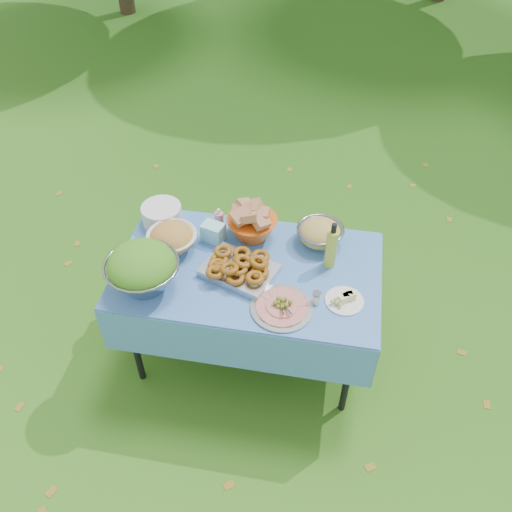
{
  "coord_description": "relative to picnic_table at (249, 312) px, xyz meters",
  "views": [
    {
      "loc": [
        0.41,
        -2.07,
        2.91
      ],
      "look_at": [
        0.04,
        0.0,
        0.86
      ],
      "focal_mm": 38.0,
      "sensor_mm": 36.0,
      "label": 1
    }
  ],
  "objects": [
    {
      "name": "wipes_box",
      "position": [
        -0.24,
        0.2,
        0.44
      ],
      "size": [
        0.14,
        0.12,
        0.11
      ],
      "primitive_type": "cube",
      "rotation": [
        0.0,
        0.0,
        -0.29
      ],
      "color": "#97E4F4",
      "rests_on": "picnic_table"
    },
    {
      "name": "plate_stack",
      "position": [
        -0.58,
        0.3,
        0.44
      ],
      "size": [
        0.31,
        0.31,
        0.12
      ],
      "primitive_type": "cylinder",
      "rotation": [
        0.0,
        0.0,
        0.39
      ],
      "color": "silver",
      "rests_on": "picnic_table"
    },
    {
      "name": "picnic_table",
      "position": [
        0.0,
        0.0,
        0.0
      ],
      "size": [
        1.46,
        0.86,
        0.76
      ],
      "primitive_type": "cube",
      "color": "#81BAF7",
      "rests_on": "ground"
    },
    {
      "name": "charcuterie_platter",
      "position": [
        0.23,
        -0.26,
        0.42
      ],
      "size": [
        0.35,
        0.35,
        0.08
      ],
      "primitive_type": "cylinder",
      "rotation": [
        0.0,
        0.0,
        0.06
      ],
      "color": "#9EA1A5",
      "rests_on": "picnic_table"
    },
    {
      "name": "cheese_plate",
      "position": [
        0.54,
        -0.15,
        0.41
      ],
      "size": [
        0.22,
        0.22,
        0.06
      ],
      "primitive_type": "cylinder",
      "rotation": [
        0.0,
        0.0,
        -0.11
      ],
      "color": "silver",
      "rests_on": "picnic_table"
    },
    {
      "name": "oil_bottle",
      "position": [
        0.44,
        0.11,
        0.53
      ],
      "size": [
        0.08,
        0.08,
        0.3
      ],
      "primitive_type": "cylinder",
      "rotation": [
        0.0,
        0.0,
        -0.31
      ],
      "color": "#ACBE33",
      "rests_on": "picnic_table"
    },
    {
      "name": "pasta_bowl_steel",
      "position": [
        0.37,
        0.29,
        0.45
      ],
      "size": [
        0.29,
        0.29,
        0.14
      ],
      "primitive_type": null,
      "rotation": [
        0.0,
        0.0,
        -0.1
      ],
      "color": "gray",
      "rests_on": "picnic_table"
    },
    {
      "name": "pasta_bowl_white",
      "position": [
        -0.46,
        0.09,
        0.46
      ],
      "size": [
        0.29,
        0.29,
        0.16
      ],
      "primitive_type": null,
      "rotation": [
        0.0,
        0.0,
        -0.04
      ],
      "color": "silver",
      "rests_on": "picnic_table"
    },
    {
      "name": "sanitizer_bottle",
      "position": [
        -0.23,
        0.3,
        0.46
      ],
      "size": [
        0.07,
        0.07,
        0.15
      ],
      "primitive_type": "cylinder",
      "rotation": [
        0.0,
        0.0,
        0.27
      ],
      "color": "pink",
      "rests_on": "picnic_table"
    },
    {
      "name": "ground",
      "position": [
        0.0,
        0.0,
        -0.38
      ],
      "size": [
        80.0,
        80.0,
        0.0
      ],
      "primitive_type": "plane",
      "color": "#0A390A",
      "rests_on": "ground"
    },
    {
      "name": "shaker",
      "position": [
        0.4,
        -0.18,
        0.42
      ],
      "size": [
        0.05,
        0.05,
        0.07
      ],
      "primitive_type": "cylinder",
      "rotation": [
        0.0,
        0.0,
        0.09
      ],
      "color": "white",
      "rests_on": "picnic_table"
    },
    {
      "name": "fried_tray",
      "position": [
        -0.04,
        -0.05,
        0.43
      ],
      "size": [
        0.45,
        0.38,
        0.09
      ],
      "primitive_type": "cube",
      "rotation": [
        0.0,
        0.0,
        -0.34
      ],
      "color": "#BCBDC1",
      "rests_on": "picnic_table"
    },
    {
      "name": "salad_bowl",
      "position": [
        -0.52,
        -0.22,
        0.51
      ],
      "size": [
        0.49,
        0.49,
        0.26
      ],
      "primitive_type": null,
      "rotation": [
        0.0,
        0.0,
        0.27
      ],
      "color": "gray",
      "rests_on": "picnic_table"
    },
    {
      "name": "bread_bowl",
      "position": [
        -0.03,
        0.27,
        0.48
      ],
      "size": [
        0.38,
        0.38,
        0.2
      ],
      "primitive_type": null,
      "rotation": [
        0.0,
        0.0,
        -0.36
      ],
      "color": "#D65612",
      "rests_on": "picnic_table"
    }
  ]
}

